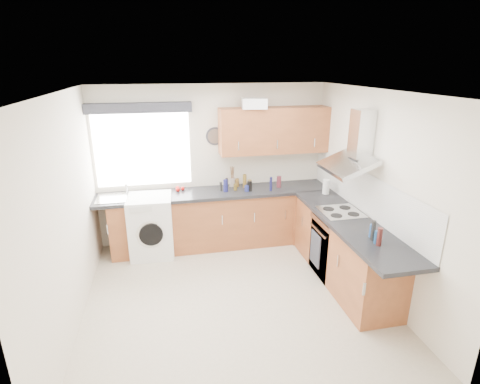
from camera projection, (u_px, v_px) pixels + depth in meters
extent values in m
plane|color=beige|center=(234.00, 298.00, 4.68)|extent=(3.60, 3.60, 0.00)
cube|color=white|center=(233.00, 92.00, 3.87)|extent=(3.60, 3.60, 0.02)
cube|color=silver|center=(212.00, 165.00, 5.94)|extent=(3.60, 0.02, 2.50)
cube|color=silver|center=(283.00, 295.00, 2.61)|extent=(3.60, 0.02, 2.50)
cube|color=silver|center=(66.00, 217.00, 3.93)|extent=(0.02, 3.60, 2.50)
cube|color=silver|center=(377.00, 194.00, 4.62)|extent=(0.02, 3.60, 2.50)
cube|color=white|center=(143.00, 150.00, 5.63)|extent=(1.40, 0.02, 1.10)
cube|color=#292931|center=(139.00, 108.00, 5.34)|extent=(1.50, 0.18, 0.14)
cube|color=white|center=(363.00, 192.00, 4.92)|extent=(0.01, 3.00, 0.54)
cube|color=brown|center=(210.00, 220.00, 5.92)|extent=(3.00, 0.58, 0.86)
cube|color=brown|center=(305.00, 213.00, 6.22)|extent=(0.60, 0.60, 0.86)
cube|color=brown|center=(343.00, 250.00, 4.97)|extent=(0.58, 2.10, 0.86)
cube|color=black|center=(216.00, 193.00, 5.78)|extent=(3.60, 0.62, 0.05)
cube|color=black|center=(351.00, 223.00, 4.68)|extent=(0.62, 2.42, 0.05)
cube|color=black|center=(338.00, 245.00, 5.11)|extent=(0.56, 0.58, 0.85)
cube|color=silver|center=(341.00, 212.00, 4.95)|extent=(0.52, 0.52, 0.01)
cube|color=brown|center=(274.00, 130.00, 5.78)|extent=(1.70, 0.35, 0.70)
cube|color=white|center=(151.00, 226.00, 5.63)|extent=(0.66, 0.64, 0.93)
cylinder|color=#292931|center=(215.00, 136.00, 5.78)|extent=(0.28, 0.04, 0.28)
cube|color=white|center=(254.00, 103.00, 5.48)|extent=(0.39, 0.31, 0.15)
cube|color=#9F3526|center=(254.00, 104.00, 5.68)|extent=(0.26, 0.24, 0.10)
cylinder|color=gray|center=(232.00, 182.00, 5.99)|extent=(0.11, 0.11, 0.13)
cylinder|color=white|center=(326.00, 187.00, 5.63)|extent=(0.11, 0.11, 0.22)
cylinder|color=#5B202A|center=(279.00, 182.00, 5.94)|extent=(0.07, 0.07, 0.18)
cylinder|color=brown|center=(245.00, 181.00, 5.92)|extent=(0.06, 0.06, 0.21)
cylinder|color=black|center=(221.00, 186.00, 5.78)|extent=(0.04, 0.04, 0.14)
cylinder|color=olive|center=(250.00, 183.00, 5.99)|extent=(0.07, 0.07, 0.11)
cylinder|color=#171850|center=(226.00, 186.00, 5.74)|extent=(0.07, 0.07, 0.19)
cylinder|color=brown|center=(235.00, 187.00, 5.81)|extent=(0.05, 0.05, 0.10)
cylinder|color=brown|center=(237.00, 183.00, 5.97)|extent=(0.06, 0.06, 0.14)
cylinder|color=black|center=(227.00, 183.00, 5.91)|extent=(0.04, 0.04, 0.16)
cylinder|color=#131343|center=(271.00, 184.00, 5.77)|extent=(0.04, 0.04, 0.22)
cylinder|color=navy|center=(247.00, 188.00, 5.76)|extent=(0.07, 0.07, 0.09)
cylinder|color=black|center=(250.00, 186.00, 5.77)|extent=(0.07, 0.07, 0.15)
cylinder|color=navy|center=(377.00, 237.00, 4.08)|extent=(0.06, 0.06, 0.15)
cylinder|color=navy|center=(372.00, 231.00, 4.23)|extent=(0.06, 0.06, 0.15)
cylinder|color=#491C1A|center=(380.00, 237.00, 4.02)|extent=(0.06, 0.06, 0.20)
cylinder|color=black|center=(373.00, 230.00, 4.15)|extent=(0.05, 0.05, 0.23)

